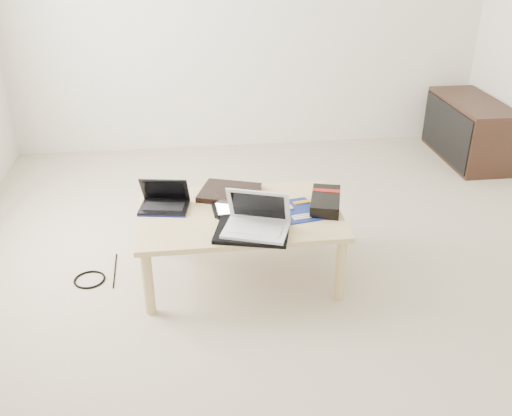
{
  "coord_description": "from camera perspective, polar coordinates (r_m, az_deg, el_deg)",
  "views": [
    {
      "loc": [
        -0.54,
        -2.79,
        1.86
      ],
      "look_at": [
        -0.2,
        -0.05,
        0.42
      ],
      "focal_mm": 40.0,
      "sensor_mm": 36.0,
      "label": 1
    }
  ],
  "objects": [
    {
      "name": "white_laptop",
      "position": [
        2.89,
        0.07,
        -1.35
      ],
      "size": [
        0.38,
        0.32,
        0.22
      ],
      "color": "silver",
      "rests_on": "neoprene_sleeve"
    },
    {
      "name": "floor_cable_trail",
      "position": [
        3.44,
        -13.93,
        -6.06
      ],
      "size": [
        0.02,
        0.36,
        0.01
      ],
      "primitive_type": "cylinder",
      "rotation": [
        1.57,
        0.0,
        0.04
      ],
      "color": "black",
      "rests_on": "ground"
    },
    {
      "name": "neoprene_sleeve",
      "position": [
        2.91,
        -0.39,
        -2.38
      ],
      "size": [
        0.43,
        0.35,
        0.02
      ],
      "primitive_type": "cube",
      "rotation": [
        0.0,
        0.0,
        -0.25
      ],
      "color": "black",
      "rests_on": "coffee_table"
    },
    {
      "name": "motherboard",
      "position": [
        3.13,
        3.99,
        -0.27
      ],
      "size": [
        0.27,
        0.31,
        0.01
      ],
      "color": "#0C1F51",
      "rests_on": "coffee_table"
    },
    {
      "name": "media_cabinet",
      "position": [
        5.09,
        20.45,
        7.33
      ],
      "size": [
        0.41,
        0.9,
        0.5
      ],
      "color": "#341D15",
      "rests_on": "ground"
    },
    {
      "name": "book",
      "position": [
        3.3,
        -2.66,
        1.55
      ],
      "size": [
        0.4,
        0.37,
        0.03
      ],
      "color": "black",
      "rests_on": "coffee_table"
    },
    {
      "name": "netbook",
      "position": [
        3.18,
        -9.15,
        0.62
      ],
      "size": [
        0.29,
        0.23,
        0.18
      ],
      "color": "black",
      "rests_on": "coffee_table"
    },
    {
      "name": "tablet",
      "position": [
        3.14,
        -2.26,
        -0.03
      ],
      "size": [
        0.24,
        0.19,
        0.01
      ],
      "color": "black",
      "rests_on": "coffee_table"
    },
    {
      "name": "cable_coil",
      "position": [
        3.07,
        -3.22,
        -0.78
      ],
      "size": [
        0.1,
        0.1,
        0.01
      ],
      "primitive_type": "torus",
      "rotation": [
        0.0,
        0.0,
        -0.05
      ],
      "color": "black",
      "rests_on": "coffee_table"
    },
    {
      "name": "gpu_box",
      "position": [
        3.18,
        6.97,
        0.68
      ],
      "size": [
        0.23,
        0.34,
        0.07
      ],
      "color": "black",
      "rests_on": "coffee_table"
    },
    {
      "name": "ground",
      "position": [
        3.4,
        3.17,
        -5.71
      ],
      "size": [
        4.0,
        4.0,
        0.0
      ],
      "primitive_type": "plane",
      "color": "beige",
      "rests_on": "ground"
    },
    {
      "name": "remote",
      "position": [
        3.11,
        0.0,
        -0.21
      ],
      "size": [
        0.14,
        0.25,
        0.02
      ],
      "color": "silver",
      "rests_on": "coffee_table"
    },
    {
      "name": "floor_cable_coil",
      "position": [
        3.39,
        -16.31,
        -6.88
      ],
      "size": [
        0.23,
        0.23,
        0.01
      ],
      "primitive_type": "torus",
      "rotation": [
        0.0,
        0.0,
        -0.4
      ],
      "color": "black",
      "rests_on": "ground"
    },
    {
      "name": "coffee_table",
      "position": [
        3.13,
        -1.63,
        -1.23
      ],
      "size": [
        1.1,
        0.7,
        0.4
      ],
      "color": "#D8BA82",
      "rests_on": "ground"
    }
  ]
}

